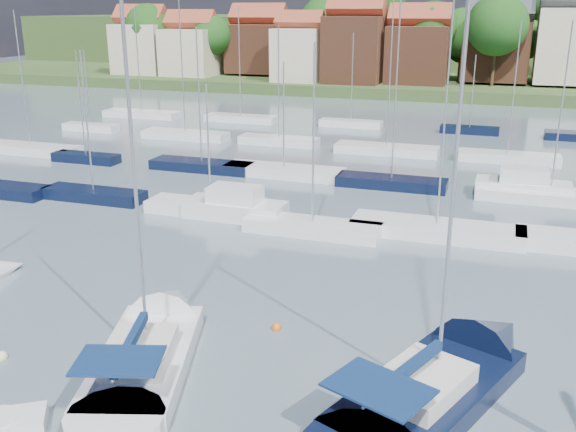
% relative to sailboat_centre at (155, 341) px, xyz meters
% --- Properties ---
extents(ground, '(260.00, 260.00, 0.00)m').
position_rel_sailboat_centre_xyz_m(ground, '(1.49, 37.56, -0.35)').
color(ground, '#4E616A').
rests_on(ground, ground).
extents(sailboat_centre, '(7.13, 13.40, 17.55)m').
position_rel_sailboat_centre_xyz_m(sailboat_centre, '(0.00, 0.00, 0.00)').
color(sailboat_centre, silver).
rests_on(sailboat_centre, ground).
extents(sailboat_navy, '(8.70, 14.32, 19.22)m').
position_rel_sailboat_centre_xyz_m(sailboat_navy, '(12.26, 1.55, -0.00)').
color(sailboat_navy, black).
rests_on(sailboat_navy, ground).
extents(buoy_c, '(0.48, 0.48, 0.48)m').
position_rel_sailboat_centre_xyz_m(buoy_c, '(-5.56, -2.79, -0.35)').
color(buoy_c, beige).
rests_on(buoy_c, ground).
extents(buoy_e, '(0.44, 0.44, 0.44)m').
position_rel_sailboat_centre_xyz_m(buoy_e, '(4.32, 3.24, -0.35)').
color(buoy_e, '#D85914').
rests_on(buoy_e, ground).
extents(marina_field, '(79.62, 41.41, 15.93)m').
position_rel_sailboat_centre_xyz_m(marina_field, '(3.40, 32.71, 0.08)').
color(marina_field, silver).
rests_on(marina_field, ground).
extents(far_shore_town, '(212.46, 90.00, 22.27)m').
position_rel_sailboat_centre_xyz_m(far_shore_town, '(3.72, 130.22, 4.26)').
color(far_shore_town, '#394C26').
rests_on(far_shore_town, ground).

